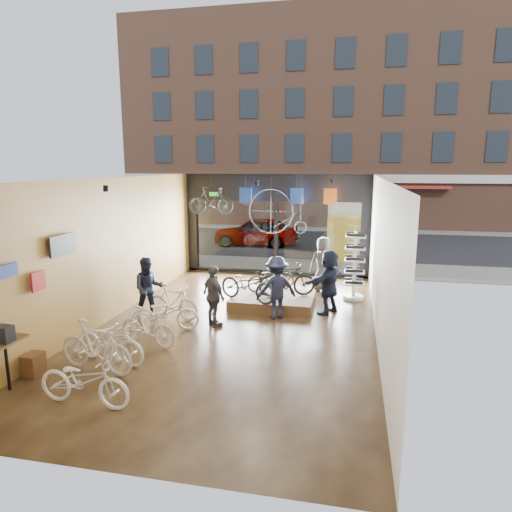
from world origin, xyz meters
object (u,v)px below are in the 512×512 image
(floor_bike_4, at_px, (166,313))
(customer_4, at_px, (323,264))
(display_platform, at_px, (273,301))
(sunglasses_rack, at_px, (355,266))
(customer_2, at_px, (214,296))
(customer_1, at_px, (149,288))
(customer_3, at_px, (276,288))
(floor_bike_0, at_px, (84,380))
(display_bike_mid, at_px, (287,279))
(street_car, at_px, (256,231))
(display_bike_right, at_px, (271,278))
(customer_5, at_px, (329,282))
(floor_bike_5, at_px, (173,302))
(floor_bike_3, at_px, (148,327))
(penny_farthing, at_px, (280,213))
(floor_bike_2, at_px, (111,341))
(box_truck, at_px, (355,223))
(hung_bike, at_px, (211,200))
(floor_bike_1, at_px, (96,347))
(display_bike_left, at_px, (247,284))

(floor_bike_4, bearing_deg, customer_4, -49.85)
(display_platform, relative_size, sunglasses_rack, 1.13)
(customer_2, bearing_deg, customer_1, 35.66)
(customer_3, bearing_deg, customer_1, -15.49)
(floor_bike_0, xyz_separation_m, display_bike_mid, (2.61, 6.43, 0.35))
(display_platform, xyz_separation_m, customer_3, (0.28, -1.10, 0.71))
(street_car, height_order, display_bike_right, street_car)
(customer_3, height_order, customer_5, customer_5)
(street_car, relative_size, customer_1, 2.57)
(floor_bike_5, xyz_separation_m, display_bike_mid, (2.86, 1.79, 0.34))
(floor_bike_3, relative_size, display_platform, 0.64)
(display_bike_right, relative_size, penny_farthing, 0.79)
(floor_bike_5, distance_m, customer_2, 1.36)
(floor_bike_2, xyz_separation_m, customer_1, (-0.42, 2.80, 0.39))
(street_car, xyz_separation_m, box_truck, (5.01, -1.00, 0.69))
(display_bike_mid, distance_m, customer_2, 2.66)
(box_truck, distance_m, display_bike_mid, 9.25)
(street_car, bearing_deg, hung_bike, 0.34)
(street_car, bearing_deg, floor_bike_4, 1.54)
(street_car, height_order, floor_bike_2, street_car)
(display_platform, xyz_separation_m, hung_bike, (-2.60, 2.29, 2.78))
(floor_bike_5, relative_size, sunglasses_rack, 0.74)
(customer_3, relative_size, hung_bike, 1.09)
(floor_bike_1, height_order, penny_farthing, penny_farthing)
(sunglasses_rack, bearing_deg, display_platform, -152.15)
(customer_3, bearing_deg, floor_bike_1, 25.55)
(floor_bike_2, xyz_separation_m, customer_4, (4.01, 6.57, 0.45))
(display_platform, bearing_deg, floor_bike_0, -109.14)
(floor_bike_2, distance_m, customer_4, 7.71)
(floor_bike_0, distance_m, display_bike_left, 5.93)
(display_bike_mid, bearing_deg, hung_bike, 34.57)
(floor_bike_2, bearing_deg, customer_5, -32.18)
(customer_1, xyz_separation_m, customer_2, (1.91, -0.22, -0.04))
(customer_1, bearing_deg, display_bike_left, -2.99)
(display_bike_mid, distance_m, display_bike_right, 0.78)
(floor_bike_0, bearing_deg, floor_bike_5, 6.34)
(floor_bike_2, bearing_deg, display_bike_right, -12.63)
(floor_bike_5, bearing_deg, floor_bike_0, -164.68)
(floor_bike_0, xyz_separation_m, display_bike_right, (2.04, 6.95, 0.25))
(customer_5, relative_size, penny_farthing, 0.92)
(floor_bike_4, distance_m, customer_2, 1.29)
(box_truck, bearing_deg, floor_bike_4, -111.78)
(floor_bike_3, relative_size, floor_bike_4, 0.91)
(street_car, bearing_deg, display_bike_right, 14.64)
(customer_1, height_order, penny_farthing, penny_farthing)
(floor_bike_3, bearing_deg, floor_bike_2, 173.54)
(floor_bike_4, bearing_deg, customer_1, 35.51)
(street_car, bearing_deg, sunglasses_rack, 29.35)
(floor_bike_2, relative_size, customer_2, 1.08)
(customer_2, distance_m, customer_3, 1.76)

